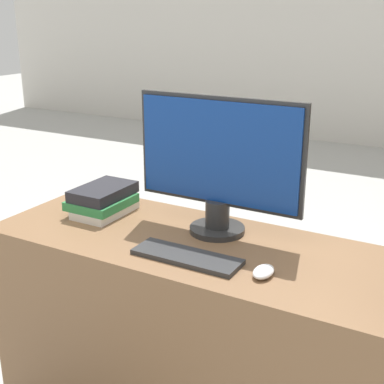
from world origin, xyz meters
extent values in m
cube|color=brown|center=(0.00, 0.28, 0.39)|extent=(1.41, 0.55, 0.77)
cylinder|color=#282828|center=(0.05, 0.39, 0.78)|extent=(0.20, 0.20, 0.02)
cylinder|color=#282828|center=(0.05, 0.39, 0.84)|extent=(0.09, 0.09, 0.10)
cube|color=#282828|center=(0.05, 0.39, 1.06)|extent=(0.61, 0.01, 0.38)
cube|color=navy|center=(0.05, 0.39, 1.06)|extent=(0.58, 0.02, 0.35)
cube|color=#2D2D2D|center=(0.06, 0.14, 0.78)|extent=(0.35, 0.12, 0.02)
ellipsoid|color=white|center=(0.32, 0.16, 0.79)|extent=(0.06, 0.09, 0.03)
cube|color=silver|center=(-0.41, 0.34, 0.79)|extent=(0.16, 0.24, 0.03)
cube|color=#2D7F42|center=(-0.42, 0.33, 0.82)|extent=(0.19, 0.23, 0.03)
cube|color=#232328|center=(-0.42, 0.35, 0.86)|extent=(0.16, 0.25, 0.04)
camera|label=1|loc=(0.83, -1.19, 1.51)|focal=50.00mm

